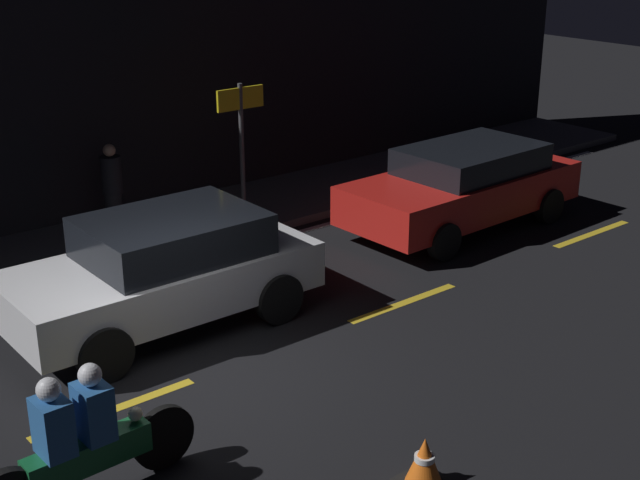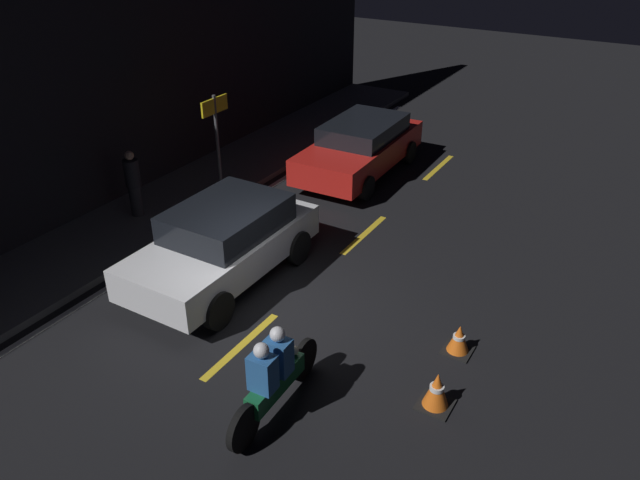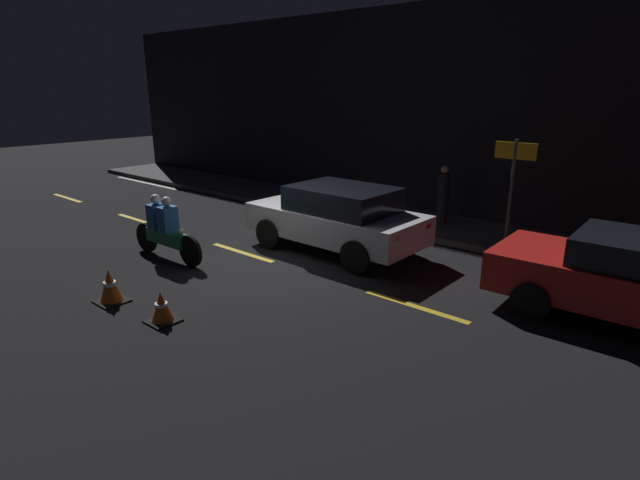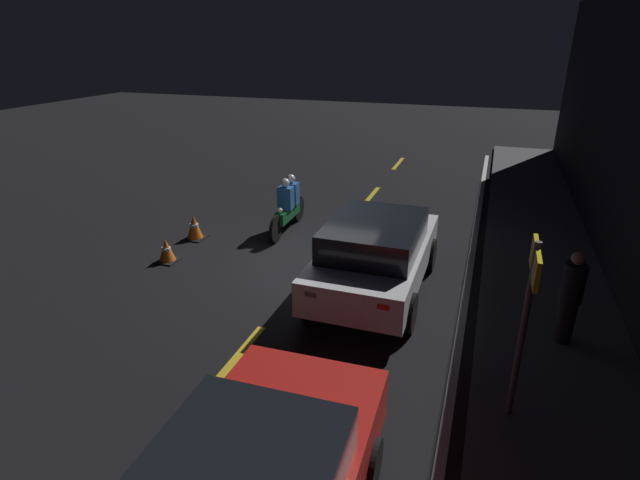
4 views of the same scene
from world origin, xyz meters
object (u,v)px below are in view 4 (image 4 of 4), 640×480
traffic_cone_near (194,227)px  pedestrian (570,297)px  sedan_white (376,253)px  traffic_cone_mid (166,251)px  shop_sign (529,298)px  motorcycle (288,205)px

traffic_cone_near → pedestrian: 8.41m
sedan_white → traffic_cone_mid: (0.14, -4.68, -0.56)m
sedan_white → shop_sign: bearing=-139.7°
sedan_white → pedestrian: bearing=-105.4°
motorcycle → shop_sign: (5.49, 5.33, 1.17)m
traffic_cone_near → shop_sign: shop_sign is taller
traffic_cone_near → pedestrian: pedestrian is taller
motorcycle → traffic_cone_mid: size_ratio=4.43×
shop_sign → traffic_cone_mid: bearing=-111.5°
pedestrian → shop_sign: 2.37m
traffic_cone_near → traffic_cone_mid: traffic_cone_near is taller
traffic_cone_near → shop_sign: (4.18, 7.30, 1.54)m
sedan_white → pedestrian: size_ratio=2.66×
sedan_white → motorcycle: 3.82m
motorcycle → pedestrian: pedestrian is taller
shop_sign → traffic_cone_near: bearing=-119.8°
traffic_cone_mid → pedestrian: bearing=84.4°
shop_sign → motorcycle: bearing=-135.9°
shop_sign → sedan_white: bearing=-140.1°
sedan_white → traffic_cone_near: (-1.22, -4.82, -0.52)m
traffic_cone_near → shop_sign: 8.55m
motorcycle → pedestrian: (3.45, 6.14, 0.26)m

